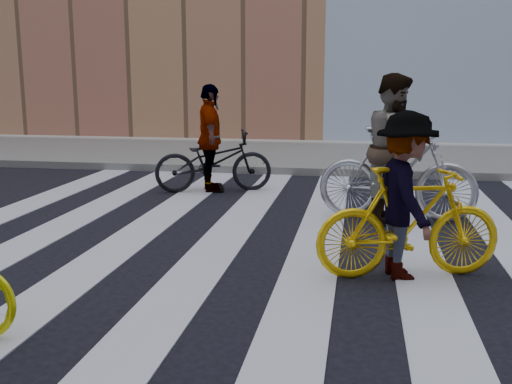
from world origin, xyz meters
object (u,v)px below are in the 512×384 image
(bike_yellow_right, at_px, (409,223))
(rider_rear, at_px, (210,138))
(bike_silver_mid, at_px, (397,174))
(rider_mid, at_px, (395,148))
(rider_right, at_px, (405,196))
(bike_dark_rear, at_px, (213,161))

(bike_yellow_right, distance_m, rider_rear, 4.85)
(bike_silver_mid, height_order, rider_mid, rider_mid)
(rider_mid, bearing_deg, bike_silver_mid, -83.72)
(rider_mid, bearing_deg, rider_right, -174.12)
(bike_silver_mid, relative_size, bike_yellow_right, 1.16)
(bike_yellow_right, distance_m, bike_dark_rear, 4.81)
(rider_right, bearing_deg, bike_dark_rear, 20.45)
(bike_yellow_right, xyz_separation_m, bike_dark_rear, (-2.87, 3.86, -0.03))
(rider_right, xyz_separation_m, rider_rear, (-2.87, 3.86, 0.09))
(bike_silver_mid, xyz_separation_m, rider_mid, (-0.05, 0.00, 0.35))
(bike_dark_rear, bearing_deg, bike_silver_mid, -136.27)
(bike_yellow_right, relative_size, rider_rear, 1.01)
(bike_yellow_right, bearing_deg, bike_silver_mid, -16.08)
(bike_dark_rear, bearing_deg, rider_rear, 71.27)
(bike_silver_mid, bearing_deg, rider_rear, 69.14)
(bike_dark_rear, xyz_separation_m, rider_mid, (2.84, -1.51, 0.46))
(rider_mid, relative_size, rider_rear, 1.10)
(bike_silver_mid, height_order, rider_right, rider_right)
(bike_dark_rear, height_order, rider_mid, rider_mid)
(rider_right, bearing_deg, bike_silver_mid, -17.30)
(rider_rear, bearing_deg, rider_mid, -136.27)
(rider_rear, bearing_deg, bike_dark_rear, -108.73)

